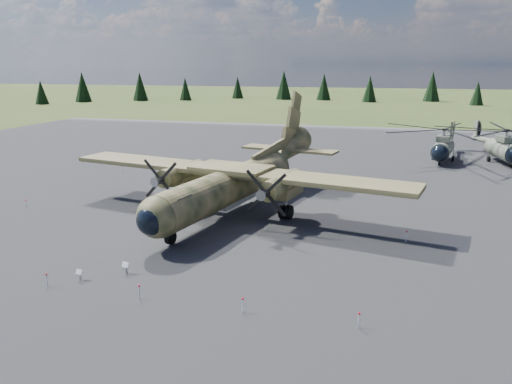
# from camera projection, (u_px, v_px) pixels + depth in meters

# --- Properties ---
(ground) EXTENTS (500.00, 500.00, 0.00)m
(ground) POSITION_uv_depth(u_px,v_px,m) (197.00, 224.00, 40.93)
(ground) COLOR #4B5526
(ground) RESTS_ON ground
(apron) EXTENTS (120.00, 120.00, 0.04)m
(apron) POSITION_uv_depth(u_px,v_px,m) (234.00, 194.00, 50.27)
(apron) COLOR #55565A
(apron) RESTS_ON ground
(transport_plane) EXTENTS (31.87, 28.64, 10.52)m
(transport_plane) POSITION_uv_depth(u_px,v_px,m) (238.00, 177.00, 44.15)
(transport_plane) COLOR #353D21
(transport_plane) RESTS_ON ground
(helicopter_near) EXTENTS (20.72, 22.16, 4.51)m
(helicopter_near) POSITION_uv_depth(u_px,v_px,m) (444.00, 138.00, 66.04)
(helicopter_near) COLOR slate
(helicopter_near) RESTS_ON ground
(helicopter_mid) EXTENTS (21.11, 22.66, 4.58)m
(helicopter_mid) POSITION_uv_depth(u_px,v_px,m) (504.00, 139.00, 64.88)
(helicopter_mid) COLOR slate
(helicopter_mid) RESTS_ON ground
(info_placard_left) EXTENTS (0.48, 0.27, 0.70)m
(info_placard_left) POSITION_uv_depth(u_px,v_px,m) (79.00, 273.00, 30.11)
(info_placard_left) COLOR gray
(info_placard_left) RESTS_ON ground
(info_placard_right) EXTENTS (0.53, 0.32, 0.78)m
(info_placard_right) POSITION_uv_depth(u_px,v_px,m) (126.00, 266.00, 31.02)
(info_placard_right) COLOR gray
(info_placard_right) RESTS_ON ground
(barrier_fence) EXTENTS (33.12, 29.62, 0.85)m
(barrier_fence) POSITION_uv_depth(u_px,v_px,m) (191.00, 218.00, 40.85)
(barrier_fence) COLOR white
(barrier_fence) RESTS_ON ground
(treeline) EXTENTS (308.00, 306.03, 10.96)m
(treeline) POSITION_uv_depth(u_px,v_px,m) (258.00, 170.00, 38.35)
(treeline) COLOR black
(treeline) RESTS_ON ground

